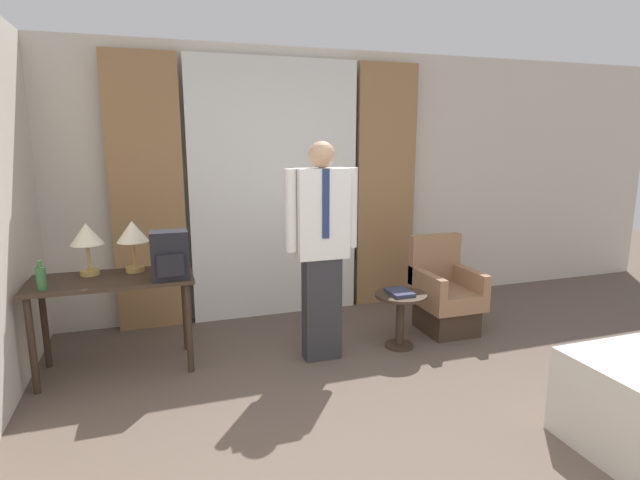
% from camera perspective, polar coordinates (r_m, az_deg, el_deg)
% --- Properties ---
extents(wall_back, '(10.00, 0.06, 2.70)m').
position_cam_1_polar(wall_back, '(5.18, -5.44, 6.39)').
color(wall_back, beige).
rests_on(wall_back, ground_plane).
extents(curtain_sheer_center, '(1.70, 0.06, 2.58)m').
position_cam_1_polar(curtain_sheer_center, '(5.06, -5.10, 5.59)').
color(curtain_sheer_center, white).
rests_on(curtain_sheer_center, ground_plane).
extents(curtain_drape_left, '(0.66, 0.06, 2.58)m').
position_cam_1_polar(curtain_drape_left, '(4.93, -19.12, 4.84)').
color(curtain_drape_left, '#997047').
rests_on(curtain_drape_left, ground_plane).
extents(curtain_drape_right, '(0.66, 0.06, 2.58)m').
position_cam_1_polar(curtain_drape_right, '(5.47, 7.53, 5.99)').
color(curtain_drape_right, '#997047').
rests_on(curtain_drape_right, ground_plane).
extents(desk, '(1.20, 0.57, 0.76)m').
position_cam_1_polar(desk, '(4.20, -22.58, -5.50)').
color(desk, '#38281E').
rests_on(desk, ground_plane).
extents(table_lamp_left, '(0.25, 0.25, 0.41)m').
position_cam_1_polar(table_lamp_left, '(4.26, -25.12, 0.31)').
color(table_lamp_left, tan).
rests_on(table_lamp_left, desk).
extents(table_lamp_right, '(0.25, 0.25, 0.41)m').
position_cam_1_polar(table_lamp_right, '(4.24, -20.64, 0.60)').
color(table_lamp_right, tan).
rests_on(table_lamp_right, desk).
extents(bottle_near_edge, '(0.07, 0.07, 0.21)m').
position_cam_1_polar(bottle_near_edge, '(4.04, -29.26, -3.80)').
color(bottle_near_edge, '#336638').
rests_on(bottle_near_edge, desk).
extents(backpack, '(0.28, 0.22, 0.37)m').
position_cam_1_polar(backpack, '(3.95, -16.81, -1.71)').
color(backpack, black).
rests_on(backpack, desk).
extents(person, '(0.60, 0.21, 1.79)m').
position_cam_1_polar(person, '(4.01, 0.20, -0.35)').
color(person, '#2D2D33').
rests_on(person, ground_plane).
extents(armchair, '(0.53, 0.60, 0.90)m').
position_cam_1_polar(armchair, '(4.93, 14.04, -6.29)').
color(armchair, '#38281E').
rests_on(armchair, ground_plane).
extents(side_table, '(0.45, 0.45, 0.49)m').
position_cam_1_polar(side_table, '(4.45, 9.16, -7.98)').
color(side_table, '#38281E').
rests_on(side_table, ground_plane).
extents(book, '(0.19, 0.25, 0.03)m').
position_cam_1_polar(book, '(4.38, 9.09, -5.95)').
color(book, '#2D334C').
rests_on(book, side_table).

